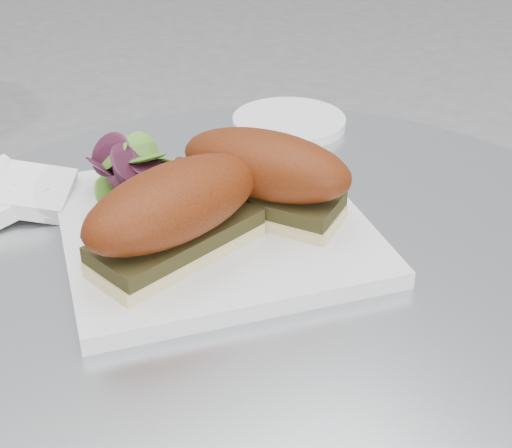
{
  "coord_description": "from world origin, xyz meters",
  "views": [
    {
      "loc": [
        -0.3,
        -0.44,
        1.08
      ],
      "look_at": [
        -0.02,
        0.0,
        0.77
      ],
      "focal_mm": 50.0,
      "sensor_mm": 36.0,
      "label": 1
    }
  ],
  "objects": [
    {
      "name": "sandwich_left",
      "position": [
        -0.08,
        0.02,
        0.79
      ],
      "size": [
        0.19,
        0.12,
        0.08
      ],
      "rotation": [
        0.0,
        0.0,
        0.24
      ],
      "color": "beige",
      "rests_on": "plate"
    },
    {
      "name": "salad",
      "position": [
        -0.06,
        0.13,
        0.77
      ],
      "size": [
        0.11,
        0.11,
        0.05
      ],
      "primitive_type": null,
      "color": "#4E852B",
      "rests_on": "plate"
    },
    {
      "name": "napkin",
      "position": [
        -0.17,
        0.2,
        0.74
      ],
      "size": [
        0.12,
        0.12,
        0.02
      ],
      "primitive_type": null,
      "rotation": [
        0.0,
        0.0,
        -0.08
      ],
      "color": "white",
      "rests_on": "table"
    },
    {
      "name": "saucer",
      "position": [
        0.17,
        0.23,
        0.74
      ],
      "size": [
        0.14,
        0.14,
        0.01
      ],
      "primitive_type": "cylinder",
      "color": "white",
      "rests_on": "table"
    },
    {
      "name": "sandwich_right",
      "position": [
        0.01,
        0.04,
        0.79
      ],
      "size": [
        0.15,
        0.18,
        0.08
      ],
      "rotation": [
        0.0,
        0.0,
        -1.03
      ],
      "color": "beige",
      "rests_on": "plate"
    },
    {
      "name": "plate",
      "position": [
        -0.03,
        0.06,
        0.74
      ],
      "size": [
        0.33,
        0.33,
        0.02
      ],
      "primitive_type": "cube",
      "rotation": [
        0.0,
        0.0,
        -0.25
      ],
      "color": "white",
      "rests_on": "table"
    },
    {
      "name": "table",
      "position": [
        0.0,
        0.0,
        0.49
      ],
      "size": [
        0.7,
        0.7,
        0.73
      ],
      "color": "#ACAFB3",
      "rests_on": "ground"
    }
  ]
}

